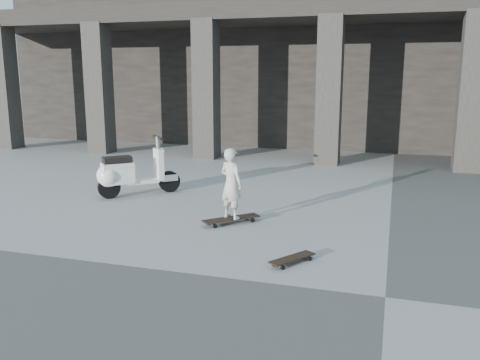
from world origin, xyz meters
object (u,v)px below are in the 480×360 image
(scooter, at_px, (125,174))
(child, at_px, (231,183))
(longboard, at_px, (231,219))
(skateboard_spare, at_px, (292,259))

(scooter, bearing_deg, child, -68.01)
(longboard, bearing_deg, skateboard_spare, -93.52)
(longboard, height_order, skateboard_spare, longboard)
(longboard, distance_m, scooter, 2.95)
(skateboard_spare, height_order, child, child)
(skateboard_spare, xyz_separation_m, scooter, (-4.00, 2.70, 0.41))
(longboard, height_order, child, child)
(child, xyz_separation_m, scooter, (-2.66, 1.20, -0.21))
(skateboard_spare, bearing_deg, longboard, 75.45)
(longboard, xyz_separation_m, scooter, (-2.66, 1.20, 0.40))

